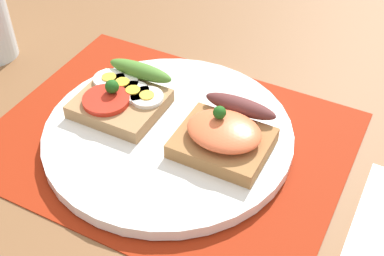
{
  "coord_description": "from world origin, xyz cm",
  "views": [
    {
      "loc": [
        21.91,
        -36.69,
        40.43
      ],
      "look_at": [
        3.0,
        0.0,
        3.17
      ],
      "focal_mm": 48.47,
      "sensor_mm": 36.0,
      "label": 1
    }
  ],
  "objects": [
    {
      "name": "placemat",
      "position": [
        0.0,
        0.0,
        0.15
      ],
      "size": [
        39.16,
        30.28,
        0.3
      ],
      "primitive_type": "cube",
      "color": "maroon",
      "rests_on": "ground_plane"
    },
    {
      "name": "plate",
      "position": [
        0.0,
        0.0,
        0.99
      ],
      "size": [
        27.9,
        27.9,
        1.37
      ],
      "primitive_type": "cylinder",
      "color": "white",
      "rests_on": "placemat"
    },
    {
      "name": "ground_plane",
      "position": [
        0.0,
        0.0,
        -1.6
      ],
      "size": [
        120.0,
        90.0,
        3.2
      ],
      "primitive_type": "cube",
      "color": "brown"
    },
    {
      "name": "sandwich_egg_tomato",
      "position": [
        -6.73,
        1.45,
        3.02
      ],
      "size": [
        9.61,
        10.02,
        3.82
      ],
      "color": "#A67C51",
      "rests_on": "plate"
    },
    {
      "name": "sandwich_salmon",
      "position": [
        6.66,
        0.57,
        3.43
      ],
      "size": [
        9.75,
        9.51,
        4.98
      ],
      "color": "#9F6D3D",
      "rests_on": "plate"
    }
  ]
}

